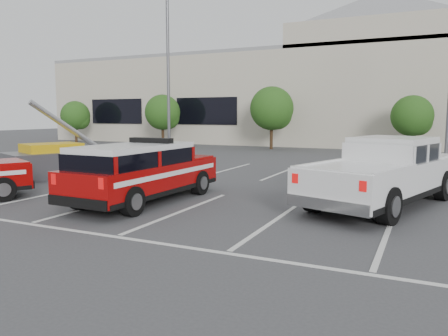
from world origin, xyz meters
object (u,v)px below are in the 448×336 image
object	(u,v)px
white_pickup	(384,179)
utility_rig	(49,162)
convention_building	(361,92)
tree_left	(164,114)
tree_mid_right	(413,117)
tree_mid_left	(273,110)
fire_chief_suv	(143,176)
tree_far_left	(76,116)
light_pole_left	(168,72)

from	to	relation	value
white_pickup	utility_rig	xyz separation A→B (m)	(-13.55, 0.06, -0.14)
convention_building	tree_left	distance (m)	18.11
tree_mid_right	utility_rig	world-z (taller)	tree_mid_right
tree_left	tree_mid_right	xyz separation A→B (m)	(20.00, -0.00, -0.27)
tree_mid_left	fire_chief_suv	size ratio (longest dim) A/B	0.86
tree_far_left	fire_chief_suv	world-z (taller)	tree_far_left
tree_mid_left	convention_building	bearing A→B (deg)	62.60
convention_building	light_pole_left	distance (m)	21.49
tree_far_left	tree_mid_left	bearing A→B (deg)	0.00
tree_mid_left	tree_mid_right	xyz separation A→B (m)	(10.00, -0.00, -0.54)
tree_far_left	white_pickup	bearing A→B (deg)	-32.14
tree_mid_right	light_pole_left	bearing A→B (deg)	-142.50
tree_left	tree_mid_left	distance (m)	10.00
convention_building	fire_chief_suv	xyz separation A→B (m)	(-1.94, -31.24, -3.92)
light_pole_left	fire_chief_suv	xyz separation A→B (m)	(6.24, -11.37, -4.38)
tree_mid_right	fire_chief_suv	bearing A→B (deg)	-107.74
light_pole_left	fire_chief_suv	bearing A→B (deg)	-61.25
light_pole_left	utility_rig	xyz separation A→B (m)	(-0.54, -8.69, -4.53)
tree_left	white_pickup	bearing A→B (deg)	-43.35
utility_rig	convention_building	bearing A→B (deg)	95.97
tree_mid_right	white_pickup	world-z (taller)	tree_mid_right
tree_left	fire_chief_suv	xyz separation A→B (m)	(13.15, -21.42, -1.97)
convention_building	tree_left	xyz separation A→B (m)	(-15.09, -9.82, -1.95)
tree_left	tree_mid_left	size ratio (longest dim) A/B	0.91
convention_building	white_pickup	bearing A→B (deg)	-80.42
light_pole_left	white_pickup	xyz separation A→B (m)	(13.01, -8.76, -4.38)
convention_building	tree_mid_right	distance (m)	11.20
tree_far_left	fire_chief_suv	xyz separation A→B (m)	(23.15, -21.42, -1.70)
utility_rig	light_pole_left	bearing A→B (deg)	109.41
tree_mid_right	fire_chief_suv	world-z (taller)	tree_mid_right
convention_building	tree_mid_left	bearing A→B (deg)	-117.40
utility_rig	tree_mid_right	bearing A→B (deg)	76.91
tree_mid_left	light_pole_left	xyz separation A→B (m)	(-3.09, -10.05, 2.14)
tree_far_left	tree_left	size ratio (longest dim) A/B	0.90
tree_mid_left	fire_chief_suv	bearing A→B (deg)	-81.64
tree_far_left	light_pole_left	size ratio (longest dim) A/B	0.39
tree_far_left	tree_mid_left	xyz separation A→B (m)	(20.00, 0.00, 0.54)
light_pole_left	utility_rig	size ratio (longest dim) A/B	2.33
utility_rig	tree_left	bearing A→B (deg)	131.73
convention_building	light_pole_left	bearing A→B (deg)	-112.39
white_pickup	utility_rig	distance (m)	13.55
white_pickup	light_pole_left	bearing A→B (deg)	163.59
light_pole_left	utility_rig	world-z (taller)	light_pole_left
utility_rig	tree_far_left	bearing A→B (deg)	154.09
tree_far_left	white_pickup	world-z (taller)	tree_far_left
tree_mid_right	white_pickup	distance (m)	18.88
tree_mid_left	light_pole_left	bearing A→B (deg)	-107.10
fire_chief_suv	white_pickup	bearing A→B (deg)	22.89
convention_building	utility_rig	distance (m)	30.13
white_pickup	utility_rig	bearing A→B (deg)	-162.74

